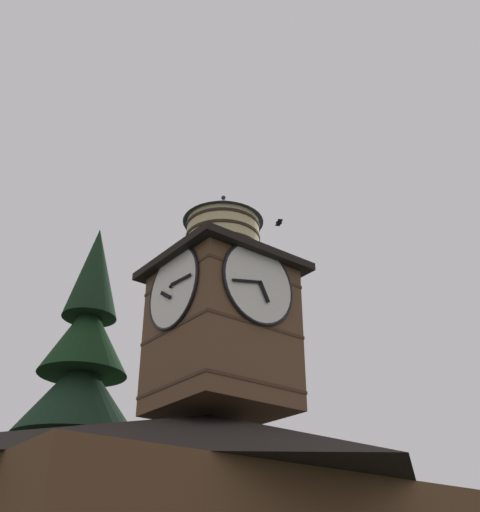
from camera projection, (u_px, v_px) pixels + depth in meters
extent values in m
pyramid|color=black|center=(210.00, 451.00, 17.64)|extent=(13.55, 9.74, 2.07)
cube|color=brown|center=(221.00, 341.00, 19.14)|extent=(3.60, 3.60, 4.54)
cube|color=#432E20|center=(221.00, 396.00, 18.33)|extent=(3.64, 3.64, 0.10)
cube|color=#432E20|center=(221.00, 342.00, 19.13)|extent=(3.64, 3.64, 0.10)
cube|color=#432E20|center=(222.00, 292.00, 19.93)|extent=(3.64, 3.64, 0.10)
cylinder|color=white|center=(258.00, 283.00, 18.48)|extent=(2.60, 0.10, 2.60)
torus|color=black|center=(259.00, 283.00, 18.46)|extent=(2.70, 0.10, 2.70)
cube|color=black|center=(264.00, 292.00, 18.35)|extent=(0.41, 0.04, 0.63)
cube|color=black|center=(247.00, 281.00, 18.07)|extent=(1.06, 0.04, 0.32)
sphere|color=black|center=(261.00, 282.00, 18.40)|extent=(0.10, 0.10, 0.10)
cylinder|color=white|center=(174.00, 288.00, 18.76)|extent=(0.10, 2.60, 2.60)
torus|color=black|center=(173.00, 287.00, 18.74)|extent=(0.10, 2.70, 2.70)
cube|color=black|center=(166.00, 295.00, 18.81)|extent=(0.04, 0.61, 0.45)
cube|color=black|center=(180.00, 280.00, 18.35)|extent=(0.04, 1.07, 0.15)
sphere|color=black|center=(170.00, 287.00, 18.70)|extent=(0.10, 0.10, 0.10)
cube|color=black|center=(222.00, 272.00, 20.27)|extent=(4.30, 4.30, 0.25)
cylinder|color=#D1BC84|center=(223.00, 245.00, 20.74)|extent=(2.47, 2.47, 1.76)
cylinder|color=#2D2319|center=(223.00, 263.00, 20.43)|extent=(2.53, 2.53, 0.10)
cylinder|color=#2D2319|center=(223.00, 251.00, 20.64)|extent=(2.53, 2.53, 0.10)
cylinder|color=#2D2319|center=(223.00, 239.00, 20.85)|extent=(2.53, 2.53, 0.10)
cylinder|color=#2D2319|center=(223.00, 228.00, 21.05)|extent=(2.53, 2.53, 0.10)
cone|color=#2D3847|center=(223.00, 211.00, 21.37)|extent=(2.77, 2.77, 0.93)
sphere|color=#2D3847|center=(223.00, 198.00, 21.64)|extent=(0.16, 0.16, 0.16)
cone|color=black|center=(72.00, 457.00, 21.10)|extent=(5.61, 5.61, 3.24)
cone|color=black|center=(80.00, 395.00, 22.11)|extent=(4.43, 4.43, 3.03)
cone|color=#153219|center=(87.00, 337.00, 23.15)|extent=(3.25, 3.25, 2.97)
cone|color=black|center=(95.00, 272.00, 24.42)|extent=(2.07, 2.07, 3.92)
sphere|color=silver|center=(118.00, 461.00, 58.68)|extent=(1.99, 1.99, 1.99)
ellipsoid|color=black|center=(279.00, 223.00, 27.18)|extent=(0.33, 0.27, 0.16)
cube|color=black|center=(280.00, 221.00, 27.06)|extent=(0.31, 0.35, 0.06)
cube|color=black|center=(278.00, 224.00, 27.30)|extent=(0.31, 0.35, 0.06)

